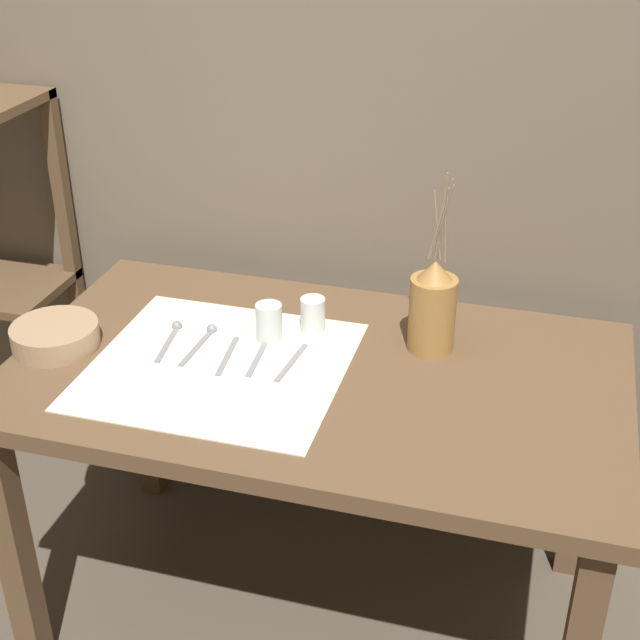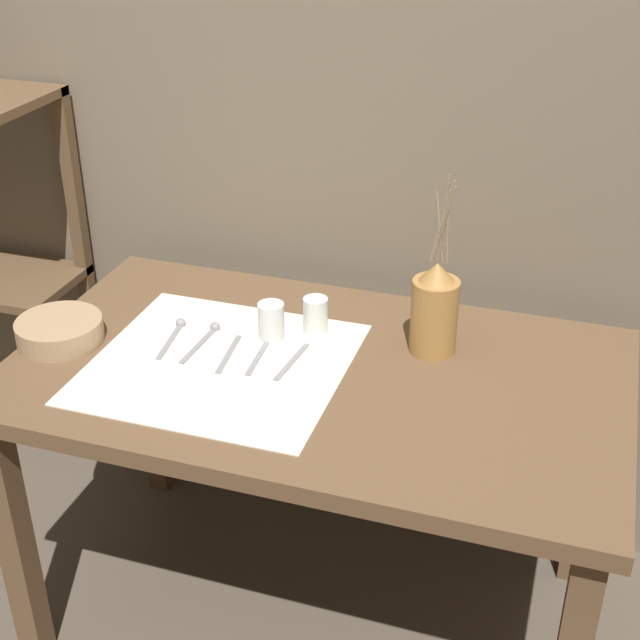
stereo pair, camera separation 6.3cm
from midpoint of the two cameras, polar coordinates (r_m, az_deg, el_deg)
name	(u,v)px [view 2 (the right image)]	position (r m, az deg, el deg)	size (l,w,h in m)	color
ground_plane	(317,609)	(2.39, 0.59, -18.01)	(12.00, 12.00, 0.00)	brown
stone_wall_back	(382,93)	(2.19, 4.81, 14.28)	(7.00, 0.06, 2.40)	#6B5E4C
wooden_table	(316,402)	(1.98, 0.68, -5.31)	(1.33, 0.78, 0.73)	brown
linen_cloth	(220,363)	(1.95, -5.49, -2.76)	(0.54, 0.52, 0.00)	beige
pitcher_with_flowers	(435,310)	(1.96, 8.25, 0.61)	(0.10, 0.10, 0.41)	olive
wooden_bowl	(60,331)	(2.09, -15.50, -0.67)	(0.19, 0.19, 0.05)	#9E7F5B
glass_tumbler_near	(271,321)	(2.02, -2.25, -0.06)	(0.06, 0.06, 0.09)	silver
glass_tumbler_far	(316,314)	(2.05, 0.59, 0.35)	(0.06, 0.06, 0.08)	silver
spoon_inner	(177,330)	(2.08, -8.31, -0.63)	(0.04, 0.17, 0.02)	gray
spoon_outer	(209,333)	(2.06, -6.23, -0.87)	(0.02, 0.17, 0.02)	gray
fork_inner	(229,354)	(1.98, -4.96, -2.20)	(0.03, 0.16, 0.00)	gray
knife_center	(259,355)	(1.97, -3.00, -2.28)	(0.02, 0.16, 0.00)	gray
fork_outer	(292,361)	(1.94, -0.88, -2.68)	(0.03, 0.16, 0.00)	gray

